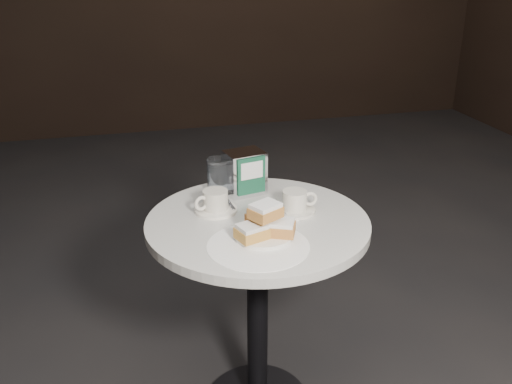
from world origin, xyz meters
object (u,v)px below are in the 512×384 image
at_px(cafe_table, 258,274).
at_px(napkin_dispenser, 245,172).
at_px(water_glass_right, 251,172).
at_px(water_glass_left, 218,176).
at_px(coffee_cup_left, 215,202).
at_px(coffee_cup_right, 295,203).
at_px(beignet_plate, 265,225).

xyz_separation_m(cafe_table, napkin_dispenser, (0.01, 0.22, 0.27)).
bearing_deg(water_glass_right, cafe_table, -99.31).
height_order(cafe_table, water_glass_left, water_glass_left).
distance_m(coffee_cup_left, water_glass_right, 0.23).
distance_m(cafe_table, water_glass_right, 0.37).
bearing_deg(water_glass_right, coffee_cup_right, -68.53).
height_order(beignet_plate, napkin_dispenser, napkin_dispenser).
bearing_deg(coffee_cup_left, water_glass_right, 26.21).
bearing_deg(napkin_dispenser, beignet_plate, -106.17).
height_order(coffee_cup_left, napkin_dispenser, napkin_dispenser).
xyz_separation_m(coffee_cup_left, napkin_dispenser, (0.13, 0.12, 0.04)).
bearing_deg(cafe_table, napkin_dispenser, 87.03).
bearing_deg(beignet_plate, napkin_dispenser, 86.20).
bearing_deg(coffee_cup_left, water_glass_left, 55.44).
distance_m(coffee_cup_right, water_glass_right, 0.25).
relative_size(cafe_table, water_glass_left, 6.07).
xyz_separation_m(water_glass_right, napkin_dispenser, (-0.03, -0.04, 0.02)).
height_order(beignet_plate, water_glass_right, water_glass_right).
relative_size(water_glass_right, napkin_dispenser, 0.82).
distance_m(beignet_plate, coffee_cup_right, 0.21).
bearing_deg(coffee_cup_right, water_glass_left, 139.71).
xyz_separation_m(beignet_plate, coffee_cup_left, (-0.10, 0.22, -0.01)).
bearing_deg(coffee_cup_left, coffee_cup_right, -34.20).
bearing_deg(napkin_dispenser, water_glass_left, 152.22).
xyz_separation_m(beignet_plate, napkin_dispenser, (0.02, 0.34, 0.03)).
relative_size(beignet_plate, water_glass_right, 1.55).
distance_m(beignet_plate, water_glass_right, 0.38).
bearing_deg(cafe_table, water_glass_right, 80.69).
distance_m(coffee_cup_right, napkin_dispenser, 0.23).
bearing_deg(napkin_dispenser, coffee_cup_right, -69.99).
xyz_separation_m(water_glass_left, water_glass_right, (0.12, 0.01, -0.00)).
relative_size(cafe_table, water_glass_right, 6.11).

